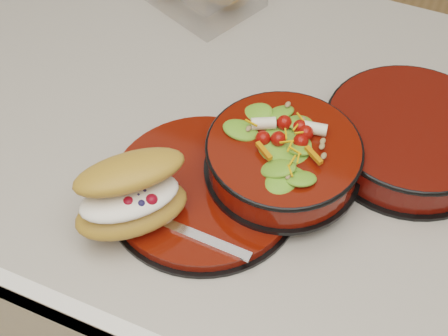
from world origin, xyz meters
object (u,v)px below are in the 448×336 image
at_px(croissant, 132,195).
at_px(dinner_plate, 204,189).
at_px(fork, 179,228).
at_px(salad_bowl, 284,154).
at_px(island_counter, 241,274).
at_px(extra_bowl, 411,135).

bearing_deg(croissant, dinner_plate, 8.19).
xyz_separation_m(dinner_plate, fork, (0.00, -0.08, 0.01)).
relative_size(dinner_plate, salad_bowl, 1.25).
relative_size(island_counter, fork, 6.92).
xyz_separation_m(island_counter, extra_bowl, (0.23, 0.04, 0.48)).
bearing_deg(fork, island_counter, 2.17).
height_order(dinner_plate, extra_bowl, extra_bowl).
height_order(croissant, fork, croissant).
xyz_separation_m(croissant, fork, (0.06, 0.00, -0.04)).
relative_size(dinner_plate, extra_bowl, 1.05).
relative_size(croissant, extra_bowl, 0.68).
bearing_deg(croissant, fork, -42.95).
distance_m(croissant, extra_bowl, 0.39).
distance_m(dinner_plate, extra_bowl, 0.29).
bearing_deg(island_counter, salad_bowl, -45.53).
distance_m(croissant, fork, 0.07).
bearing_deg(dinner_plate, island_counter, 89.80).
distance_m(dinner_plate, fork, 0.08).
relative_size(island_counter, salad_bowl, 5.99).
xyz_separation_m(island_counter, croissant, (-0.06, -0.23, 0.51)).
bearing_deg(island_counter, extra_bowl, 8.86).
bearing_deg(island_counter, fork, -89.89).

